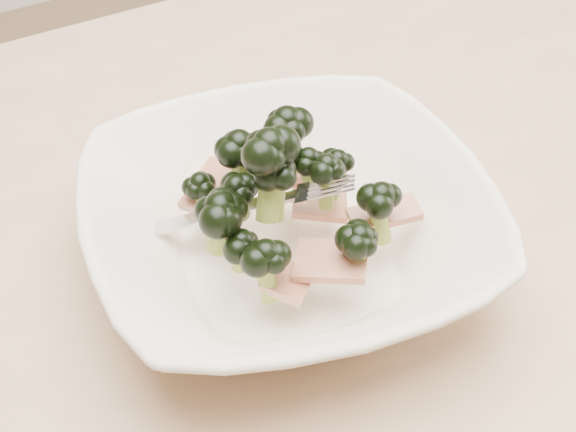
# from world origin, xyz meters

# --- Properties ---
(dining_table) EXTENTS (1.20, 0.80, 0.75)m
(dining_table) POSITION_xyz_m (0.00, 0.00, 0.65)
(dining_table) COLOR tan
(dining_table) RESTS_ON ground
(broccoli_dish) EXTENTS (0.37, 0.37, 0.15)m
(broccoli_dish) POSITION_xyz_m (-0.06, -0.06, 0.79)
(broccoli_dish) COLOR beige
(broccoli_dish) RESTS_ON dining_table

